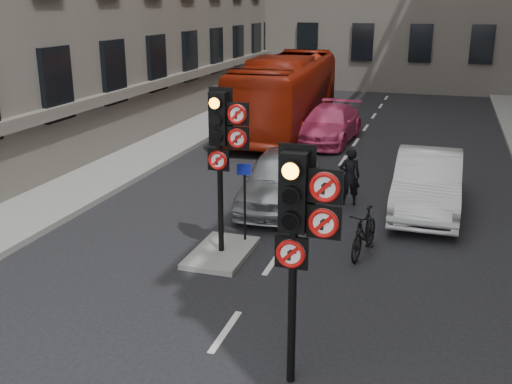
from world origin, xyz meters
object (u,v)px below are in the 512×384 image
Objects in this scene: signal_far at (223,136)px; car_silver at (280,179)px; signal_near at (300,218)px; bus_red at (287,93)px; car_pink at (329,124)px; car_white at (427,182)px; info_sign at (244,191)px; motorcycle at (364,232)px; motorcyclist at (350,177)px.

signal_far reaches higher than car_silver.
signal_near is 0.31× the size of bus_red.
bus_red is (-4.80, 17.71, -1.00)m from signal_near.
bus_red is (-2.25, 1.91, 0.88)m from car_pink.
car_white is (4.10, 4.43, -1.92)m from signal_far.
car_silver is 2.46× the size of info_sign.
motorcycle is (5.11, -12.70, -1.06)m from bus_red.
signal_far is 3.77m from motorcycle.
info_sign reaches higher than motorcycle.
signal_far is 2.23× the size of motorcyclist.
car_silver is at bearing 143.77° from motorcycle.
signal_near is 16.12m from car_pink.
car_pink is 3.03× the size of motorcyclist.
car_white is 0.42× the size of bus_red.
motorcycle is at bearing 19.13° from signal_far.
motorcycle is at bearing -48.72° from car_silver.
signal_far is 6.33m from car_white.
info_sign is at bearing 46.01° from motorcyclist.
car_silver is (0.25, 3.69, -1.94)m from signal_far.
motorcyclist is at bearing -68.34° from bus_red.
car_silver is 2.79× the size of motorcyclist.
car_silver is 10.35m from bus_red.
info_sign is (0.21, 0.74, -1.41)m from signal_far.
bus_red is at bearing -82.43° from motorcyclist.
signal_far is at bearing -119.76° from info_sign.
car_pink is at bearing -91.79° from motorcyclist.
motorcyclist is 4.04m from info_sign.
motorcycle is (2.90, 1.01, -2.18)m from signal_far.
bus_red is at bearing 100.33° from car_silver.
info_sign is at bearing -94.09° from car_silver.
signal_near is 0.80× the size of car_silver.
motorcyclist is (-2.05, -0.13, 0.02)m from car_white.
signal_far is 4.18m from car_silver.
signal_near is at bearing -76.42° from car_silver.
car_white is at bearing 29.87° from info_sign.
motorcyclist is (2.05, 4.30, -1.90)m from signal_far.
car_pink is (-4.06, 7.37, -0.08)m from car_white.
signal_near is at bearing -77.93° from car_pink.
car_pink is 2.67× the size of info_sign.
car_silver is 1.90m from motorcyclist.
signal_near is at bearing -100.17° from car_white.
car_pink is 0.43× the size of bus_red.
car_silver is 0.92× the size of car_pink.
motorcyclist is at bearing 113.62° from motorcycle.
signal_near reaches higher than car_white.
signal_near is 1.00× the size of signal_far.
motorcyclist is (-0.55, 8.30, -1.78)m from signal_near.
signal_far is 0.75× the size of car_white.
bus_red is (-2.20, 13.71, -1.12)m from signal_far.
motorcyclist is (2.00, -7.50, 0.10)m from car_pink.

